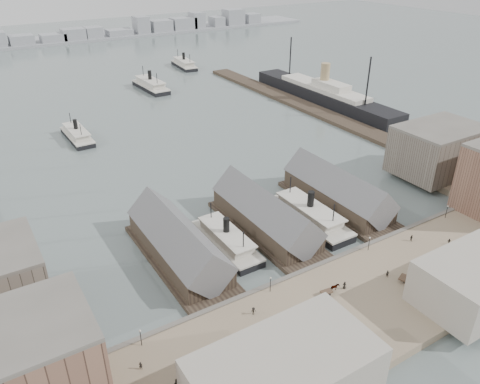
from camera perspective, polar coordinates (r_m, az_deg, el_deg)
ground at (r=119.01m, az=7.69°, el=-8.35°), size 900.00×900.00×0.00m
quay at (r=107.36m, az=14.55°, el=-13.13°), size 180.00×30.00×2.00m
seawall at (r=115.23m, az=9.36°, el=-9.16°), size 180.00×1.20×2.30m
east_wharf at (r=226.16m, az=9.00°, el=9.84°), size 10.00×180.00×1.60m
ferry_shed_west at (r=116.84m, az=-7.54°, el=-6.32°), size 14.00×42.00×12.60m
ferry_shed_center at (r=127.54m, az=3.10°, el=-2.90°), size 14.00×42.00×12.60m
ferry_shed_east at (r=142.24m, az=11.77°, el=-0.01°), size 14.00×42.00×12.60m
warehouse_east_back at (r=168.97m, az=22.98°, el=4.71°), size 28.00×20.00×15.00m
street_bldg_center at (r=112.02m, az=26.69°, el=-9.74°), size 24.00×16.00×10.00m
street_bldg_west at (r=81.22m, az=5.37°, el=-21.99°), size 30.00×16.00×12.00m
lamp_post_far_w at (r=94.29m, az=-12.05°, el=-16.66°), size 0.44×0.44×3.92m
lamp_post_near_w at (r=104.34m, az=3.73°, el=-10.84°), size 0.44×0.44×3.92m
lamp_post_near_e at (r=121.17m, az=15.49°, el=-5.79°), size 0.44×0.44×3.92m
lamp_post_far_e at (r=142.40m, az=23.93°, el=-1.94°), size 0.44×0.44×3.92m
far_shore at (r=416.48m, az=-23.88°, el=16.63°), size 500.00×40.00×15.72m
ferry_docked_west at (r=122.05m, az=-1.65°, el=-5.82°), size 7.65×25.49×9.10m
ferry_docked_east at (r=133.46m, az=8.47°, el=-2.78°), size 8.73×29.10×10.39m
ferry_open_near at (r=200.73m, az=-19.24°, el=6.62°), size 8.04×25.15×8.93m
ferry_open_mid at (r=263.74m, az=-10.84°, el=12.70°), size 10.61×30.91×10.89m
ferry_open_far at (r=311.23m, az=-6.84°, el=15.25°), size 10.75×28.36×9.90m
ocean_steamer at (r=241.04m, az=10.17°, el=11.70°), size 13.11×95.77×19.15m
horse_cart_left at (r=91.77m, az=-4.55°, el=-19.26°), size 4.67×1.68×1.51m
horse_cart_center at (r=107.12m, az=11.20°, el=-11.50°), size 5.00×1.75×1.70m
horse_cart_right at (r=115.15m, az=20.05°, el=-9.76°), size 4.73×3.09×1.45m
pedestrian_0 at (r=91.63m, az=-12.02°, el=-19.98°), size 0.78×0.72×1.73m
pedestrian_2 at (r=99.83m, az=1.65°, el=-14.29°), size 1.30×0.99×1.78m
pedestrian_3 at (r=99.44m, az=12.01°, el=-15.28°), size 0.49×1.04×1.72m
pedestrian_4 at (r=108.54m, az=12.63°, el=-11.03°), size 0.93×1.05×1.81m
pedestrian_5 at (r=114.40m, az=17.53°, el=-9.49°), size 0.79×0.80×1.78m
pedestrian_6 at (r=129.19m, az=20.17°, el=-5.28°), size 0.69×0.87×1.71m
pedestrian_7 at (r=131.70m, az=26.66°, el=-6.04°), size 1.00×1.27×1.72m
pedestrian_8 at (r=131.38m, az=24.13°, el=-5.52°), size 1.07×0.89×1.71m
pedestrian_10 at (r=88.22m, az=-7.75°, el=-22.04°), size 0.88×0.68×1.58m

